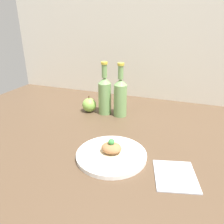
% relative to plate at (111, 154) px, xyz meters
% --- Properties ---
extents(ground_plane, '(1.80, 1.10, 0.04)m').
position_rel_plate_xyz_m(ground_plane, '(-0.04, 0.17, -0.03)').
color(ground_plane, brown).
extents(wall_backsplash, '(1.80, 0.03, 0.80)m').
position_rel_plate_xyz_m(wall_backsplash, '(-0.04, 0.70, 0.39)').
color(wall_backsplash, silver).
rests_on(wall_backsplash, ground_plane).
extents(plate, '(0.25, 0.25, 0.02)m').
position_rel_plate_xyz_m(plate, '(0.00, 0.00, 0.00)').
color(plate, white).
rests_on(plate, ground_plane).
extents(plated_food, '(0.15, 0.15, 0.06)m').
position_rel_plate_xyz_m(plated_food, '(0.00, 0.00, 0.02)').
color(plated_food, beige).
rests_on(plated_food, plate).
extents(cider_bottle_left, '(0.07, 0.07, 0.27)m').
position_rel_plate_xyz_m(cider_bottle_left, '(-0.17, 0.36, 0.10)').
color(cider_bottle_left, '#729E5B').
rests_on(cider_bottle_left, ground_plane).
extents(cider_bottle_right, '(0.07, 0.07, 0.27)m').
position_rel_plate_xyz_m(cider_bottle_right, '(-0.09, 0.36, 0.10)').
color(cider_bottle_right, '#729E5B').
rests_on(cider_bottle_right, ground_plane).
extents(apple, '(0.07, 0.07, 0.09)m').
position_rel_plate_xyz_m(apple, '(-0.26, 0.36, 0.03)').
color(apple, '#84B74C').
rests_on(apple, ground_plane).
extents(napkin, '(0.16, 0.18, 0.01)m').
position_rel_plate_xyz_m(napkin, '(0.23, -0.03, -0.01)').
color(napkin, '#B7BCC6').
rests_on(napkin, ground_plane).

